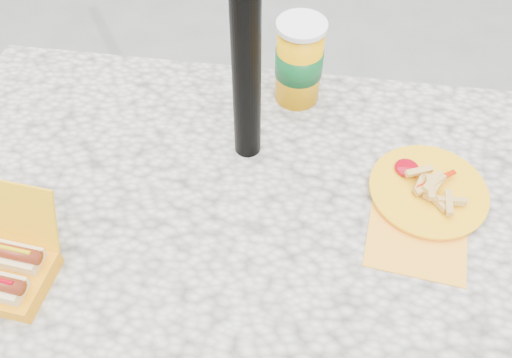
# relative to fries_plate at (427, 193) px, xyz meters

# --- Properties ---
(picnic_table) EXTENTS (1.20, 0.80, 0.75)m
(picnic_table) POSITION_rel_fries_plate_xyz_m (-0.34, -0.09, -0.12)
(picnic_table) COLOR beige
(picnic_table) RESTS_ON ground
(fries_plate) EXTENTS (0.22, 0.29, 0.04)m
(fries_plate) POSITION_rel_fries_plate_xyz_m (0.00, 0.00, 0.00)
(fries_plate) COLOR #FFA426
(fries_plate) RESTS_ON picnic_table
(soda_cup) EXTENTS (0.10, 0.10, 0.18)m
(soda_cup) POSITION_rel_fries_plate_xyz_m (-0.26, 0.23, 0.08)
(soda_cup) COLOR #FFA603
(soda_cup) RESTS_ON picnic_table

